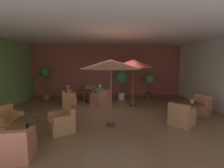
{
  "coord_description": "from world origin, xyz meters",
  "views": [
    {
      "loc": [
        -0.52,
        -7.01,
        2.3
      ],
      "look_at": [
        0.0,
        0.44,
        1.33
      ],
      "focal_mm": 26.53,
      "sensor_mm": 36.0,
      "label": 1
    }
  ],
  "objects_px": {
    "cafe_table_front_left": "(193,107)",
    "armchair_front_right_east": "(90,93)",
    "armchair_mid_center_south": "(5,124)",
    "potted_tree_left_corner": "(149,82)",
    "patio_umbrella_center_beige": "(111,65)",
    "patron_by_window": "(68,91)",
    "armchair_front_right_south": "(67,99)",
    "patron_blue_shirt": "(100,92)",
    "cafe_table_front_right": "(87,93)",
    "potted_tree_mid_left": "(122,79)",
    "armchair_front_right_north": "(101,100)",
    "armchair_mid_center_north": "(14,147)",
    "iced_drink_cup": "(192,102)",
    "armchair_front_left_north": "(181,117)",
    "armchair_front_left_east": "(201,107)",
    "armchair_mid_center_east": "(62,123)",
    "patio_umbrella_tall_red": "(133,63)",
    "potted_tree_mid_right": "(45,78)",
    "cafe_table_mid_center": "(27,124)"
  },
  "relations": [
    {
      "from": "cafe_table_front_left",
      "to": "armchair_front_right_east",
      "type": "bearing_deg",
      "value": 135.13
    },
    {
      "from": "armchair_mid_center_south",
      "to": "potted_tree_left_corner",
      "type": "xyz_separation_m",
      "value": [
        6.19,
        4.92,
        0.75
      ]
    },
    {
      "from": "patio_umbrella_center_beige",
      "to": "patron_by_window",
      "type": "distance_m",
      "value": 4.27
    },
    {
      "from": "armchair_front_right_south",
      "to": "patron_blue_shirt",
      "type": "distance_m",
      "value": 1.88
    },
    {
      "from": "patron_blue_shirt",
      "to": "patron_by_window",
      "type": "bearing_deg",
      "value": 169.7
    },
    {
      "from": "cafe_table_front_right",
      "to": "potted_tree_mid_left",
      "type": "distance_m",
      "value": 2.32
    },
    {
      "from": "armchair_front_right_north",
      "to": "patron_by_window",
      "type": "height_order",
      "value": "patron_by_window"
    },
    {
      "from": "armchair_mid_center_north",
      "to": "iced_drink_cup",
      "type": "relative_size",
      "value": 8.22
    },
    {
      "from": "potted_tree_left_corner",
      "to": "potted_tree_mid_left",
      "type": "relative_size",
      "value": 0.87
    },
    {
      "from": "armchair_front_left_north",
      "to": "patron_by_window",
      "type": "height_order",
      "value": "patron_by_window"
    },
    {
      "from": "armchair_front_left_east",
      "to": "patio_umbrella_center_beige",
      "type": "height_order",
      "value": "patio_umbrella_center_beige"
    },
    {
      "from": "patio_umbrella_center_beige",
      "to": "patron_blue_shirt",
      "type": "relative_size",
      "value": 3.41
    },
    {
      "from": "potted_tree_mid_left",
      "to": "patron_blue_shirt",
      "type": "distance_m",
      "value": 1.96
    },
    {
      "from": "armchair_front_right_south",
      "to": "patron_by_window",
      "type": "distance_m",
      "value": 0.4
    },
    {
      "from": "cafe_table_front_left",
      "to": "potted_tree_mid_left",
      "type": "relative_size",
      "value": 0.4
    },
    {
      "from": "cafe_table_front_left",
      "to": "armchair_front_left_north",
      "type": "relative_size",
      "value": 0.67
    },
    {
      "from": "armchair_front_right_south",
      "to": "armchair_mid_center_south",
      "type": "distance_m",
      "value": 3.98
    },
    {
      "from": "armchair_mid_center_south",
      "to": "potted_tree_left_corner",
      "type": "relative_size",
      "value": 0.69
    },
    {
      "from": "armchair_front_right_north",
      "to": "patio_umbrella_center_beige",
      "type": "height_order",
      "value": "patio_umbrella_center_beige"
    },
    {
      "from": "armchair_front_left_east",
      "to": "armchair_front_right_north",
      "type": "bearing_deg",
      "value": 157.71
    },
    {
      "from": "patron_blue_shirt",
      "to": "patron_by_window",
      "type": "height_order",
      "value": "patron_blue_shirt"
    },
    {
      "from": "potted_tree_left_corner",
      "to": "iced_drink_cup",
      "type": "xyz_separation_m",
      "value": [
        0.63,
        -3.95,
        -0.38
      ]
    },
    {
      "from": "armchair_mid_center_south",
      "to": "armchair_front_right_north",
      "type": "bearing_deg",
      "value": 48.13
    },
    {
      "from": "armchair_mid_center_north",
      "to": "potted_tree_mid_left",
      "type": "distance_m",
      "value": 7.22
    },
    {
      "from": "armchair_front_right_east",
      "to": "potted_tree_left_corner",
      "type": "bearing_deg",
      "value": -6.55
    },
    {
      "from": "armchair_mid_center_east",
      "to": "armchair_front_left_east",
      "type": "bearing_deg",
      "value": 14.89
    },
    {
      "from": "patio_umbrella_center_beige",
      "to": "iced_drink_cup",
      "type": "relative_size",
      "value": 21.89
    },
    {
      "from": "armchair_front_right_east",
      "to": "armchair_front_right_south",
      "type": "distance_m",
      "value": 1.95
    },
    {
      "from": "armchair_front_right_south",
      "to": "patio_umbrella_tall_red",
      "type": "xyz_separation_m",
      "value": [
        3.54,
        -0.69,
        1.95
      ]
    },
    {
      "from": "armchair_mid_center_east",
      "to": "cafe_table_front_left",
      "type": "bearing_deg",
      "value": 9.96
    },
    {
      "from": "cafe_table_front_right",
      "to": "potted_tree_mid_left",
      "type": "relative_size",
      "value": 0.44
    },
    {
      "from": "patio_umbrella_tall_red",
      "to": "cafe_table_front_left",
      "type": "bearing_deg",
      "value": -46.31
    },
    {
      "from": "armchair_front_right_north",
      "to": "patron_by_window",
      "type": "bearing_deg",
      "value": 168.98
    },
    {
      "from": "armchair_front_right_east",
      "to": "iced_drink_cup",
      "type": "xyz_separation_m",
      "value": [
        4.41,
        -4.39,
        0.4
      ]
    },
    {
      "from": "potted_tree_mid_right",
      "to": "patron_blue_shirt",
      "type": "xyz_separation_m",
      "value": [
        3.41,
        -1.75,
        -0.6
      ]
    },
    {
      "from": "armchair_front_left_north",
      "to": "armchair_front_right_east",
      "type": "distance_m",
      "value": 6.23
    },
    {
      "from": "cafe_table_mid_center",
      "to": "armchair_mid_center_south",
      "type": "distance_m",
      "value": 1.04
    },
    {
      "from": "patio_umbrella_center_beige",
      "to": "cafe_table_mid_center",
      "type": "bearing_deg",
      "value": -159.79
    },
    {
      "from": "armchair_front_right_south",
      "to": "armchair_mid_center_east",
      "type": "relative_size",
      "value": 0.94
    },
    {
      "from": "armchair_mid_center_east",
      "to": "patron_by_window",
      "type": "xyz_separation_m",
      "value": [
        -0.51,
        3.75,
        0.42
      ]
    },
    {
      "from": "cafe_table_front_right",
      "to": "patio_umbrella_center_beige",
      "type": "relative_size",
      "value": 0.33
    },
    {
      "from": "patron_by_window",
      "to": "patron_blue_shirt",
      "type": "bearing_deg",
      "value": -10.3
    },
    {
      "from": "armchair_front_left_east",
      "to": "potted_tree_mid_left",
      "type": "xyz_separation_m",
      "value": [
        -3.2,
        3.2,
        0.95
      ]
    },
    {
      "from": "armchair_front_right_south",
      "to": "potted_tree_mid_right",
      "type": "distance_m",
      "value": 2.39
    },
    {
      "from": "armchair_mid_center_south",
      "to": "patron_blue_shirt",
      "type": "bearing_deg",
      "value": 48.64
    },
    {
      "from": "armchair_front_left_north",
      "to": "cafe_table_front_right",
      "type": "height_order",
      "value": "armchair_front_left_north"
    },
    {
      "from": "armchair_mid_center_south",
      "to": "potted_tree_mid_left",
      "type": "relative_size",
      "value": 0.6
    },
    {
      "from": "armchair_mid_center_north",
      "to": "patron_blue_shirt",
      "type": "relative_size",
      "value": 1.28
    },
    {
      "from": "patron_blue_shirt",
      "to": "patron_by_window",
      "type": "xyz_separation_m",
      "value": [
        -1.78,
        0.32,
        -0.01
      ]
    },
    {
      "from": "potted_tree_mid_left",
      "to": "potted_tree_mid_right",
      "type": "height_order",
      "value": "potted_tree_mid_right"
    }
  ]
}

